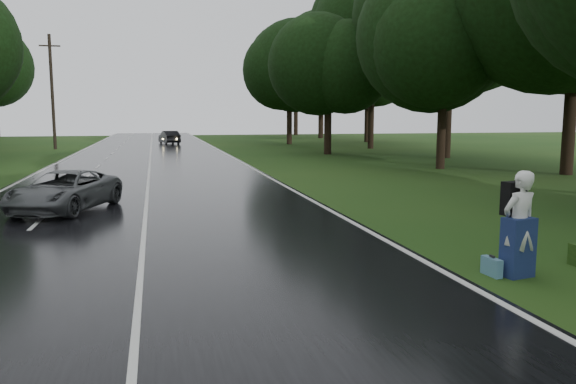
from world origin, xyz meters
name	(u,v)px	position (x,y,z in m)	size (l,w,h in m)	color
ground	(138,306)	(0.00, 0.00, 0.00)	(160.00, 160.00, 0.00)	#224013
road	(149,176)	(0.00, 20.00, 0.02)	(12.00, 140.00, 0.04)	black
lane_center	(149,176)	(0.00, 20.00, 0.04)	(0.12, 140.00, 0.01)	silver
grey_car	(65,191)	(-2.52, 9.91, 0.68)	(2.12, 4.60, 1.28)	#545759
far_car	(169,137)	(1.88, 52.20, 0.74)	(1.48, 4.24, 1.40)	black
hitchhiker	(519,228)	(7.10, 0.11, 0.96)	(0.84, 0.78, 2.06)	silver
suitcase	(492,267)	(6.65, 0.24, 0.18)	(0.15, 0.50, 0.36)	teal
utility_pole_far	(55,149)	(-8.50, 45.58, 0.00)	(1.80, 0.28, 10.24)	black
tree_right_d	(440,169)	(16.49, 20.45, 0.00)	(8.28, 8.28, 12.93)	black
tree_right_e	(328,154)	(13.75, 33.62, 0.00)	(7.76, 7.76, 12.12)	black
tree_right_f	(289,144)	(14.47, 49.68, 0.00)	(8.89, 8.89, 13.88)	black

